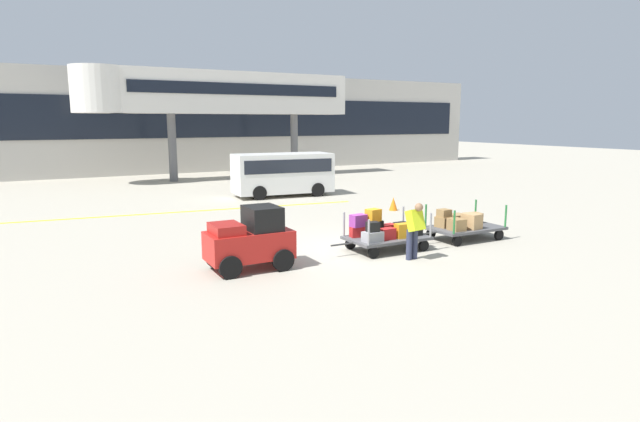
{
  "coord_description": "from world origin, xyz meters",
  "views": [
    {
      "loc": [
        -8.07,
        -12.49,
        3.69
      ],
      "look_at": [
        -1.2,
        0.01,
        1.22
      ],
      "focal_mm": 29.38,
      "sensor_mm": 36.0,
      "label": 1
    }
  ],
  "objects_px": {
    "baggage_cart_lead": "(384,232)",
    "baggage_tug": "(250,240)",
    "baggage_handler": "(414,228)",
    "safety_cone_near": "(393,204)",
    "baggage_cart_middle": "(462,224)",
    "shuttle_van": "(283,171)"
  },
  "relations": [
    {
      "from": "baggage_cart_middle",
      "to": "shuttle_van",
      "type": "relative_size",
      "value": 0.61
    },
    {
      "from": "baggage_cart_lead",
      "to": "baggage_cart_middle",
      "type": "xyz_separation_m",
      "value": [
        3.01,
        -0.02,
        -0.04
      ]
    },
    {
      "from": "baggage_cart_middle",
      "to": "baggage_handler",
      "type": "height_order",
      "value": "baggage_handler"
    },
    {
      "from": "shuttle_van",
      "to": "safety_cone_near",
      "type": "relative_size",
      "value": 9.01
    },
    {
      "from": "baggage_cart_lead",
      "to": "baggage_handler",
      "type": "relative_size",
      "value": 1.92
    },
    {
      "from": "baggage_tug",
      "to": "baggage_cart_lead",
      "type": "xyz_separation_m",
      "value": [
        4.07,
        -0.02,
        -0.22
      ]
    },
    {
      "from": "shuttle_van",
      "to": "safety_cone_near",
      "type": "bearing_deg",
      "value": -69.95
    },
    {
      "from": "baggage_cart_lead",
      "to": "safety_cone_near",
      "type": "relative_size",
      "value": 5.47
    },
    {
      "from": "baggage_tug",
      "to": "baggage_handler",
      "type": "distance_m",
      "value": 4.35
    },
    {
      "from": "baggage_handler",
      "to": "shuttle_van",
      "type": "bearing_deg",
      "value": 80.93
    },
    {
      "from": "baggage_tug",
      "to": "baggage_handler",
      "type": "bearing_deg",
      "value": -16.84
    },
    {
      "from": "baggage_tug",
      "to": "baggage_cart_middle",
      "type": "bearing_deg",
      "value": -0.27
    },
    {
      "from": "baggage_cart_lead",
      "to": "baggage_handler",
      "type": "distance_m",
      "value": 1.29
    },
    {
      "from": "baggage_handler",
      "to": "safety_cone_near",
      "type": "height_order",
      "value": "baggage_handler"
    },
    {
      "from": "baggage_cart_lead",
      "to": "baggage_tug",
      "type": "bearing_deg",
      "value": 179.75
    },
    {
      "from": "baggage_cart_middle",
      "to": "shuttle_van",
      "type": "xyz_separation_m",
      "value": [
        -0.88,
        11.51,
        0.74
      ]
    },
    {
      "from": "safety_cone_near",
      "to": "baggage_cart_middle",
      "type": "bearing_deg",
      "value": -103.97
    },
    {
      "from": "baggage_cart_middle",
      "to": "baggage_handler",
      "type": "xyz_separation_m",
      "value": [
        -2.92,
        -1.23,
        0.37
      ]
    },
    {
      "from": "baggage_tug",
      "to": "safety_cone_near",
      "type": "bearing_deg",
      "value": 32.53
    },
    {
      "from": "baggage_handler",
      "to": "safety_cone_near",
      "type": "bearing_deg",
      "value": 57.27
    },
    {
      "from": "baggage_cart_middle",
      "to": "baggage_handler",
      "type": "distance_m",
      "value": 3.19
    },
    {
      "from": "baggage_handler",
      "to": "shuttle_van",
      "type": "distance_m",
      "value": 12.91
    }
  ]
}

